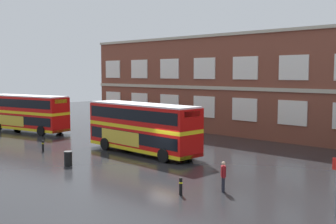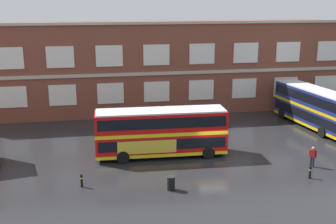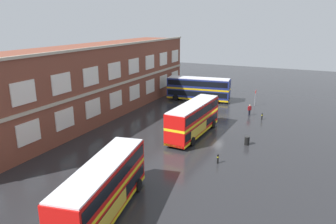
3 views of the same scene
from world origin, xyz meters
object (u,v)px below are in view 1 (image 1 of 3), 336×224
object	(u,v)px
double_decker_middle	(142,127)
safety_bollard_west	(43,146)
waiting_passenger	(223,175)
station_litter_bin	(68,158)
double_decker_near	(26,113)
safety_bollard_east	(181,186)

from	to	relation	value
double_decker_middle	safety_bollard_west	size ratio (longest dim) A/B	11.66
double_decker_middle	waiting_passenger	bearing A→B (deg)	-21.84
double_decker_middle	safety_bollard_west	world-z (taller)	double_decker_middle
double_decker_middle	station_litter_bin	xyz separation A→B (m)	(-0.42, -6.78, -1.63)
double_decker_near	station_litter_bin	size ratio (longest dim) A/B	10.96
safety_bollard_west	waiting_passenger	bearing A→B (deg)	1.81
double_decker_near	safety_bollard_west	size ratio (longest dim) A/B	11.88
double_decker_near	double_decker_middle	world-z (taller)	same
waiting_passenger	safety_bollard_west	xyz separation A→B (m)	(-18.08, -0.57, -0.44)
double_decker_near	waiting_passenger	size ratio (longest dim) A/B	6.64
double_decker_near	waiting_passenger	distance (m)	30.52
waiting_passenger	station_litter_bin	world-z (taller)	waiting_passenger
waiting_passenger	safety_bollard_east	xyz separation A→B (m)	(-1.28, -2.08, -0.44)
waiting_passenger	safety_bollard_east	bearing A→B (deg)	-121.64
double_decker_middle	waiting_passenger	size ratio (longest dim) A/B	6.52
double_decker_middle	station_litter_bin	distance (m)	6.98
double_decker_middle	waiting_passenger	xyz separation A→B (m)	(11.47, -4.60, -1.22)
station_litter_bin	safety_bollard_west	size ratio (longest dim) A/B	1.08
safety_bollard_west	station_litter_bin	bearing A→B (deg)	-14.52
safety_bollard_east	double_decker_middle	bearing A→B (deg)	146.75
station_litter_bin	safety_bollard_west	world-z (taller)	station_litter_bin
safety_bollard_west	safety_bollard_east	distance (m)	16.87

